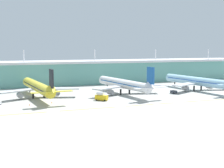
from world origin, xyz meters
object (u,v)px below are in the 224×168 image
at_px(airliner_center, 124,84).
at_px(safety_cone_nose_front, 29,105).
at_px(fuel_truck, 101,97).
at_px(airliner_near_middle, 38,87).
at_px(airliner_far_middle, 196,81).
at_px(safety_cone_left_wingtip, 52,102).
at_px(pushback_tug, 174,92).

xyz_separation_m(airliner_center, safety_cone_nose_front, (-61.23, -19.20, -6.10)).
bearing_deg(safety_cone_nose_front, fuel_truck, 0.67).
height_order(airliner_center, fuel_truck, airliner_center).
relative_size(airliner_near_middle, fuel_truck, 10.25).
xyz_separation_m(airliner_far_middle, safety_cone_nose_front, (-114.93, -17.26, -6.11)).
bearing_deg(fuel_truck, safety_cone_nose_front, -179.33).
xyz_separation_m(airliner_near_middle, safety_cone_left_wingtip, (4.00, -21.45, -6.11)).
xyz_separation_m(safety_cone_left_wingtip, safety_cone_nose_front, (-11.90, -2.47, 0.00)).
height_order(airliner_center, airliner_far_middle, same).
distance_m(pushback_tug, safety_cone_left_wingtip, 81.13).
bearing_deg(fuel_truck, pushback_tug, 10.62).
bearing_deg(pushback_tug, fuel_truck, -169.38).
distance_m(airliner_center, fuel_truck, 29.11).
distance_m(airliner_near_middle, airliner_center, 53.53).
bearing_deg(airliner_far_middle, pushback_tug, -163.02).
relative_size(pushback_tug, safety_cone_left_wingtip, 6.77).
relative_size(fuel_truck, safety_cone_left_wingtip, 10.02).
bearing_deg(pushback_tug, airliner_center, 164.43).
relative_size(pushback_tug, safety_cone_nose_front, 6.77).
bearing_deg(pushback_tug, safety_cone_left_wingtip, -174.36).
relative_size(airliner_near_middle, safety_cone_left_wingtip, 102.69).
bearing_deg(airliner_far_middle, airliner_near_middle, 176.43).
bearing_deg(safety_cone_left_wingtip, safety_cone_nose_front, -168.25).
height_order(safety_cone_left_wingtip, safety_cone_nose_front, same).
bearing_deg(safety_cone_left_wingtip, fuel_truck, -4.20).
height_order(airliner_far_middle, pushback_tug, airliner_far_middle).
height_order(airliner_center, safety_cone_nose_front, airliner_center).
height_order(airliner_near_middle, safety_cone_nose_front, airliner_near_middle).
height_order(airliner_near_middle, pushback_tug, airliner_near_middle).
height_order(pushback_tug, safety_cone_left_wingtip, pushback_tug).
height_order(airliner_far_middle, safety_cone_left_wingtip, airliner_far_middle).
xyz_separation_m(airliner_near_middle, airliner_center, (53.32, -4.73, -0.00)).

